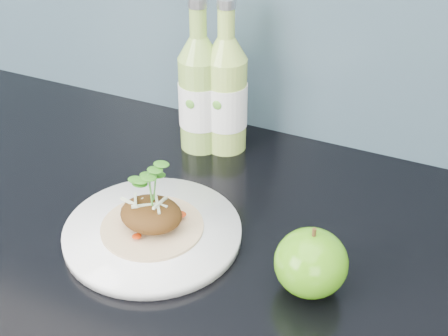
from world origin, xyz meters
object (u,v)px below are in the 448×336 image
at_px(green_apple, 311,263).
at_px(cider_bottle_left, 200,94).
at_px(cider_bottle_right, 226,95).
at_px(dinner_plate, 153,233).

relative_size(green_apple, cider_bottle_left, 0.41).
bearing_deg(green_apple, cider_bottle_right, 131.34).
bearing_deg(cider_bottle_left, dinner_plate, -78.31).
xyz_separation_m(dinner_plate, cider_bottle_left, (-0.05, 0.25, 0.09)).
distance_m(dinner_plate, green_apple, 0.23).
relative_size(dinner_plate, cider_bottle_right, 1.17).
xyz_separation_m(dinner_plate, cider_bottle_right, (-0.01, 0.26, 0.09)).
height_order(dinner_plate, cider_bottle_right, cider_bottle_right).
height_order(cider_bottle_left, cider_bottle_right, same).
bearing_deg(cider_bottle_right, green_apple, -28.56).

